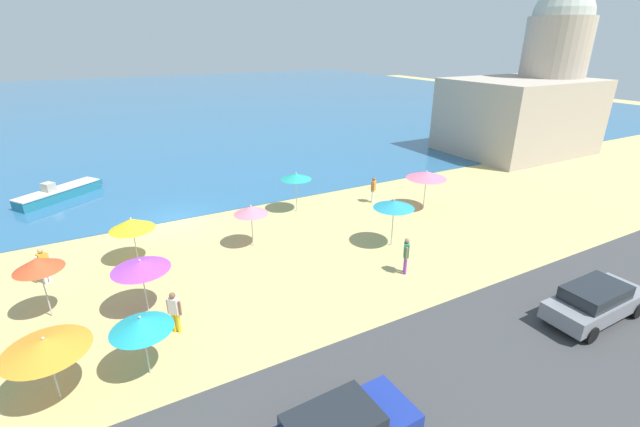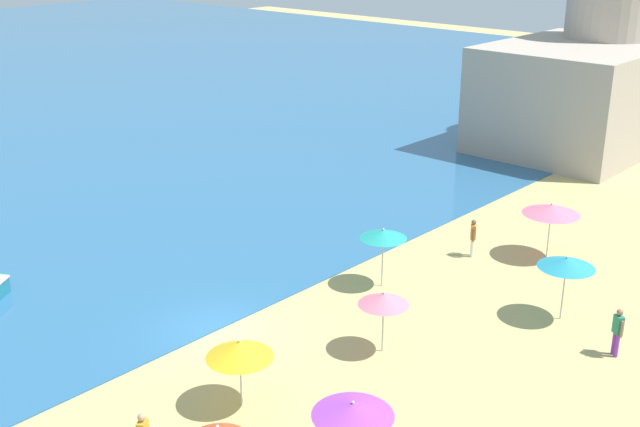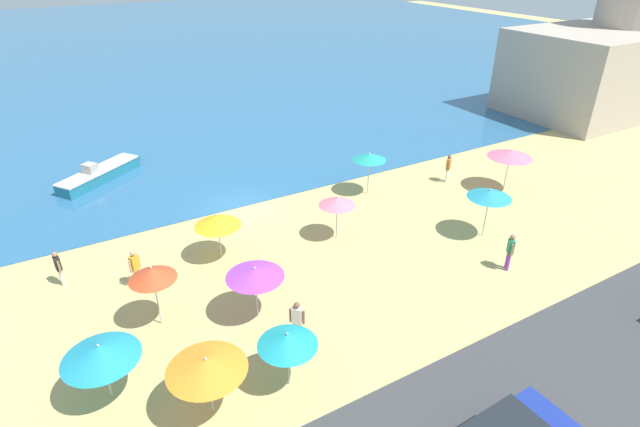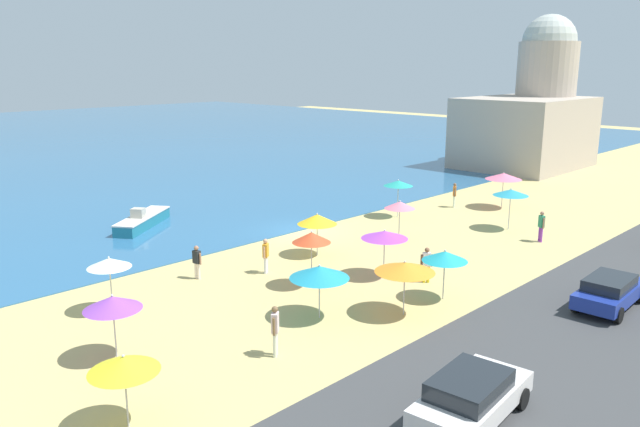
{
  "view_description": "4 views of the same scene",
  "coord_description": "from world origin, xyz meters",
  "px_view_note": "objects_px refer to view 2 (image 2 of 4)",
  "views": [
    {
      "loc": [
        -3.66,
        -24.41,
        9.97
      ],
      "look_at": [
        6.94,
        -5.13,
        0.94
      ],
      "focal_mm": 24.0,
      "sensor_mm": 36.0,
      "label": 1
    },
    {
      "loc": [
        -16.39,
        -20.02,
        13.97
      ],
      "look_at": [
        7.15,
        1.51,
        2.19
      ],
      "focal_mm": 45.0,
      "sensor_mm": 36.0,
      "label": 2
    },
    {
      "loc": [
        -8.19,
        -22.89,
        12.66
      ],
      "look_at": [
        2.66,
        -4.08,
        0.83
      ],
      "focal_mm": 28.0,
      "sensor_mm": 36.0,
      "label": 3
    },
    {
      "loc": [
        -24.66,
        -26.0,
        9.72
      ],
      "look_at": [
        1.72,
        -0.13,
        0.83
      ],
      "focal_mm": 35.0,
      "sensor_mm": 36.0,
      "label": 4
    }
  ],
  "objects_px": {
    "beach_umbrella_7": "(551,209)",
    "bather_2": "(473,236)",
    "beach_umbrella_11": "(353,409)",
    "harbor_fortress": "(590,68)",
    "beach_umbrella_3": "(383,234)",
    "beach_umbrella_10": "(240,349)",
    "beach_umbrella_8": "(384,299)",
    "bather_0": "(617,330)",
    "beach_umbrella_0": "(567,263)"
  },
  "relations": [
    {
      "from": "beach_umbrella_7",
      "to": "bather_2",
      "type": "relative_size",
      "value": 1.47
    },
    {
      "from": "beach_umbrella_11",
      "to": "harbor_fortress",
      "type": "height_order",
      "value": "harbor_fortress"
    },
    {
      "from": "beach_umbrella_3",
      "to": "beach_umbrella_10",
      "type": "relative_size",
      "value": 1.1
    },
    {
      "from": "beach_umbrella_8",
      "to": "beach_umbrella_11",
      "type": "distance_m",
      "value": 6.64
    },
    {
      "from": "bather_2",
      "to": "beach_umbrella_11",
      "type": "bearing_deg",
      "value": -159.11
    },
    {
      "from": "beach_umbrella_3",
      "to": "bather_0",
      "type": "distance_m",
      "value": 9.4
    },
    {
      "from": "bather_2",
      "to": "beach_umbrella_8",
      "type": "bearing_deg",
      "value": -166.44
    },
    {
      "from": "beach_umbrella_7",
      "to": "beach_umbrella_8",
      "type": "relative_size",
      "value": 1.11
    },
    {
      "from": "beach_umbrella_3",
      "to": "beach_umbrella_11",
      "type": "bearing_deg",
      "value": -145.55
    },
    {
      "from": "beach_umbrella_7",
      "to": "bather_0",
      "type": "relative_size",
      "value": 1.44
    },
    {
      "from": "beach_umbrella_3",
      "to": "beach_umbrella_10",
      "type": "distance_m",
      "value": 9.81
    },
    {
      "from": "bather_0",
      "to": "bather_2",
      "type": "xyz_separation_m",
      "value": [
        4.05,
        8.21,
        -0.02
      ]
    },
    {
      "from": "bather_0",
      "to": "beach_umbrella_7",
      "type": "bearing_deg",
      "value": 42.87
    },
    {
      "from": "beach_umbrella_8",
      "to": "harbor_fortress",
      "type": "distance_m",
      "value": 31.35
    },
    {
      "from": "beach_umbrella_11",
      "to": "beach_umbrella_7",
      "type": "bearing_deg",
      "value": 10.61
    },
    {
      "from": "beach_umbrella_3",
      "to": "beach_umbrella_7",
      "type": "xyz_separation_m",
      "value": [
        7.17,
        -3.53,
        -0.01
      ]
    },
    {
      "from": "beach_umbrella_7",
      "to": "bather_2",
      "type": "height_order",
      "value": "beach_umbrella_7"
    },
    {
      "from": "beach_umbrella_10",
      "to": "bather_0",
      "type": "xyz_separation_m",
      "value": [
        10.56,
        -7.14,
        -0.96
      ]
    },
    {
      "from": "beach_umbrella_8",
      "to": "bather_0",
      "type": "relative_size",
      "value": 1.29
    },
    {
      "from": "beach_umbrella_3",
      "to": "harbor_fortress",
      "type": "xyz_separation_m",
      "value": [
        26.27,
        3.9,
        2.72
      ]
    },
    {
      "from": "beach_umbrella_3",
      "to": "beach_umbrella_7",
      "type": "height_order",
      "value": "beach_umbrella_7"
    },
    {
      "from": "beach_umbrella_3",
      "to": "beach_umbrella_8",
      "type": "xyz_separation_m",
      "value": [
        -4.1,
        -3.26,
        -0.26
      ]
    },
    {
      "from": "beach_umbrella_0",
      "to": "bather_0",
      "type": "relative_size",
      "value": 1.44
    },
    {
      "from": "beach_umbrella_10",
      "to": "harbor_fortress",
      "type": "height_order",
      "value": "harbor_fortress"
    },
    {
      "from": "beach_umbrella_0",
      "to": "beach_umbrella_10",
      "type": "bearing_deg",
      "value": 158.92
    },
    {
      "from": "beach_umbrella_11",
      "to": "beach_umbrella_8",
      "type": "bearing_deg",
      "value": 31.3
    },
    {
      "from": "beach_umbrella_8",
      "to": "beach_umbrella_11",
      "type": "relative_size",
      "value": 0.99
    },
    {
      "from": "bather_2",
      "to": "beach_umbrella_0",
      "type": "bearing_deg",
      "value": -116.62
    },
    {
      "from": "beach_umbrella_8",
      "to": "bather_2",
      "type": "relative_size",
      "value": 1.32
    },
    {
      "from": "beach_umbrella_3",
      "to": "beach_umbrella_11",
      "type": "relative_size",
      "value": 1.09
    },
    {
      "from": "harbor_fortress",
      "to": "beach_umbrella_7",
      "type": "bearing_deg",
      "value": -158.75
    },
    {
      "from": "beach_umbrella_0",
      "to": "harbor_fortress",
      "type": "xyz_separation_m",
      "value": [
        24.05,
        10.57,
        2.69
      ]
    },
    {
      "from": "beach_umbrella_10",
      "to": "bather_0",
      "type": "height_order",
      "value": "beach_umbrella_10"
    },
    {
      "from": "beach_umbrella_8",
      "to": "bather_2",
      "type": "height_order",
      "value": "beach_umbrella_8"
    },
    {
      "from": "beach_umbrella_7",
      "to": "bather_2",
      "type": "distance_m",
      "value": 3.51
    },
    {
      "from": "beach_umbrella_8",
      "to": "beach_umbrella_10",
      "type": "height_order",
      "value": "beach_umbrella_10"
    },
    {
      "from": "beach_umbrella_7",
      "to": "beach_umbrella_10",
      "type": "relative_size",
      "value": 1.11
    },
    {
      "from": "bather_0",
      "to": "beach_umbrella_10",
      "type": "bearing_deg",
      "value": 145.95
    },
    {
      "from": "beach_umbrella_0",
      "to": "beach_umbrella_11",
      "type": "xyz_separation_m",
      "value": [
        -11.99,
        -0.03,
        -0.23
      ]
    },
    {
      "from": "beach_umbrella_3",
      "to": "bather_2",
      "type": "relative_size",
      "value": 1.46
    },
    {
      "from": "beach_umbrella_0",
      "to": "bather_2",
      "type": "height_order",
      "value": "beach_umbrella_0"
    },
    {
      "from": "beach_umbrella_7",
      "to": "beach_umbrella_11",
      "type": "relative_size",
      "value": 1.1
    },
    {
      "from": "bather_2",
      "to": "beach_umbrella_10",
      "type": "bearing_deg",
      "value": -175.79
    },
    {
      "from": "beach_umbrella_0",
      "to": "bather_0",
      "type": "height_order",
      "value": "beach_umbrella_0"
    },
    {
      "from": "beach_umbrella_3",
      "to": "beach_umbrella_11",
      "type": "height_order",
      "value": "beach_umbrella_3"
    },
    {
      "from": "beach_umbrella_0",
      "to": "bather_0",
      "type": "distance_m",
      "value": 3.14
    },
    {
      "from": "beach_umbrella_8",
      "to": "beach_umbrella_11",
      "type": "bearing_deg",
      "value": -148.7
    },
    {
      "from": "bather_0",
      "to": "beach_umbrella_11",
      "type": "bearing_deg",
      "value": 166.62
    },
    {
      "from": "harbor_fortress",
      "to": "bather_2",
      "type": "bearing_deg",
      "value": -166.87
    },
    {
      "from": "beach_umbrella_7",
      "to": "harbor_fortress",
      "type": "relative_size",
      "value": 0.17
    }
  ]
}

